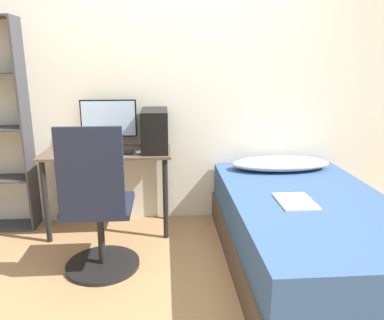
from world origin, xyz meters
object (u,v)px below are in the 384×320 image
office_chair (98,217)px  bed (308,233)px  pc_tower (155,130)px  keyboard (109,153)px  monitor (109,121)px

office_chair → bed: size_ratio=0.55×
bed → pc_tower: 1.48m
office_chair → keyboard: bearing=89.3°
bed → keyboard: keyboard is taller
office_chair → bed: (1.49, -0.04, -0.16)m
bed → keyboard: (-1.49, 0.64, 0.47)m
monitor → pc_tower: 0.43m
pc_tower → keyboard: bearing=-163.7°
office_chair → bed: bearing=-1.4°
keyboard → monitor: bearing=94.6°
monitor → office_chair: bearing=-89.1°
bed → monitor: (-1.51, 0.89, 0.70)m
monitor → keyboard: bearing=-85.4°
keyboard → pc_tower: bearing=16.3°
bed → monitor: bearing=149.5°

